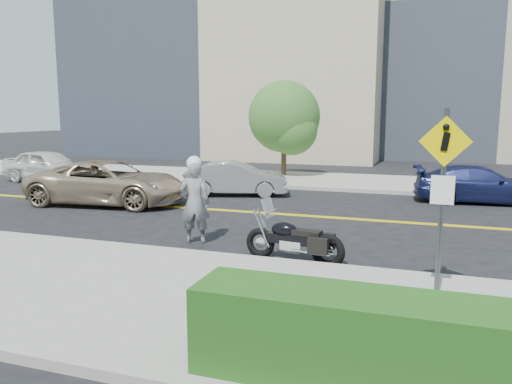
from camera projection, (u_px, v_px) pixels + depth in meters
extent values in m
plane|color=black|center=(288.00, 215.00, 15.27)|extent=(120.00, 120.00, 0.00)
cube|color=#9E9B91|center=(168.00, 296.00, 8.25)|extent=(60.00, 5.00, 0.15)
cube|color=#9E9B91|center=(332.00, 181.00, 22.27)|extent=(60.00, 5.00, 0.15)
cube|color=#A39984|center=(494.00, 15.00, 35.44)|extent=(18.00, 14.00, 20.00)
cylinder|color=#4C4C51|center=(441.00, 206.00, 7.78)|extent=(0.08, 0.08, 3.00)
cube|color=#F9D800|center=(445.00, 141.00, 7.60)|extent=(0.78, 0.03, 0.78)
cube|color=white|center=(442.00, 190.00, 7.72)|extent=(0.35, 0.03, 0.45)
imported|color=silver|center=(195.00, 202.00, 11.82)|extent=(0.81, 0.64, 1.97)
sphere|color=white|center=(194.00, 163.00, 11.67)|extent=(0.35, 0.35, 0.35)
imported|color=tan|center=(108.00, 183.00, 16.95)|extent=(5.58, 3.02, 1.49)
imported|color=white|center=(48.00, 166.00, 22.44)|extent=(4.42, 2.11, 1.46)
imported|color=#A4A6AB|center=(236.00, 178.00, 18.81)|extent=(4.10, 2.41, 1.28)
imported|color=navy|center=(480.00, 184.00, 17.26)|extent=(4.55, 2.25, 1.27)
cylinder|color=#382619|center=(284.00, 139.00, 23.50)|extent=(0.24, 0.24, 3.73)
sphere|color=#336620|center=(284.00, 117.00, 23.34)|extent=(3.36, 3.36, 3.36)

